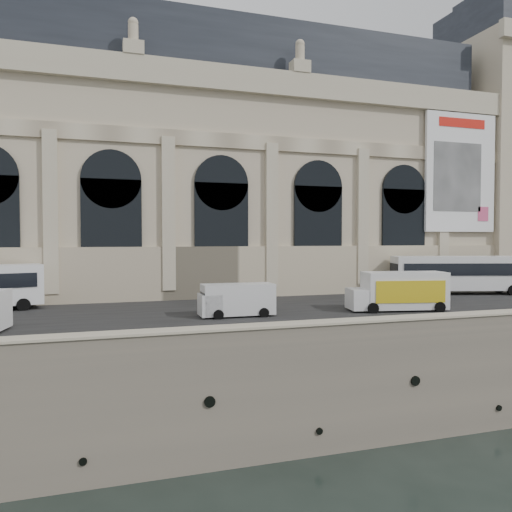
% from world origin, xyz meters
% --- Properties ---
extents(ground, '(260.00, 260.00, 0.00)m').
position_xyz_m(ground, '(0.00, 0.00, 0.00)').
color(ground, black).
rests_on(ground, ground).
extents(quay, '(160.00, 70.00, 6.00)m').
position_xyz_m(quay, '(0.00, 35.00, 3.00)').
color(quay, gray).
rests_on(quay, ground).
extents(street, '(160.00, 24.00, 0.06)m').
position_xyz_m(street, '(0.00, 14.00, 6.03)').
color(street, '#2D2D2D').
rests_on(street, quay).
extents(parapet, '(160.00, 1.40, 1.21)m').
position_xyz_m(parapet, '(0.00, 0.60, 6.62)').
color(parapet, gray).
rests_on(parapet, quay).
extents(museum, '(69.00, 18.70, 29.10)m').
position_xyz_m(museum, '(-5.98, 30.86, 19.72)').
color(museum, '#BDB091').
rests_on(museum, quay).
extents(clock_pavilion, '(13.00, 14.72, 36.70)m').
position_xyz_m(clock_pavilion, '(34.00, 27.93, 23.42)').
color(clock_pavilion, '#BDB091').
rests_on(clock_pavilion, quay).
extents(bus_right, '(13.57, 6.31, 3.93)m').
position_xyz_m(bus_right, '(20.01, 18.09, 8.20)').
color(bus_right, silver).
rests_on(bus_right, quay).
extents(van_c, '(5.49, 2.37, 2.43)m').
position_xyz_m(van_c, '(-5.82, 10.87, 7.24)').
color(van_c, silver).
rests_on(van_c, quay).
extents(box_truck, '(8.02, 3.89, 3.10)m').
position_xyz_m(box_truck, '(7.44, 9.79, 7.56)').
color(box_truck, silver).
rests_on(box_truck, quay).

